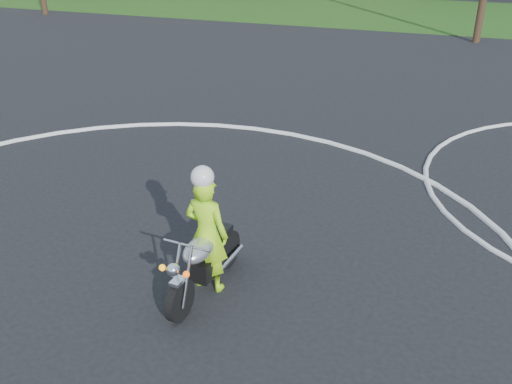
% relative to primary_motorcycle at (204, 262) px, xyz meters
% --- Properties ---
extents(grass_strip, '(120.00, 10.00, 0.02)m').
position_rel_primary_motorcycle_xyz_m(grass_strip, '(-1.42, 24.23, -0.47)').
color(grass_strip, '#1E4714').
rests_on(grass_strip, ground).
extents(course_markings, '(19.05, 19.05, 0.12)m').
position_rel_primary_motorcycle_xyz_m(course_markings, '(0.75, 1.58, -0.47)').
color(course_markings, silver).
rests_on(course_markings, ground).
extents(primary_motorcycle, '(0.66, 1.89, 0.99)m').
position_rel_primary_motorcycle_xyz_m(primary_motorcycle, '(0.00, 0.00, 0.00)').
color(primary_motorcycle, black).
rests_on(primary_motorcycle, ground).
extents(rider_primary_grp, '(0.65, 0.46, 1.84)m').
position_rel_primary_motorcycle_xyz_m(rider_primary_grp, '(0.00, 0.13, 0.41)').
color(rider_primary_grp, '#AFFF1A').
rests_on(rider_primary_grp, ground).
extents(traffic_cones, '(22.48, 11.60, 0.30)m').
position_rel_primary_motorcycle_xyz_m(traffic_cones, '(3.12, 0.40, -0.35)').
color(traffic_cones, '#FF540D').
rests_on(traffic_cones, ground).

